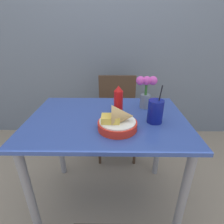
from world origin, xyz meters
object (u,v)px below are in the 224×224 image
object	(u,v)px
chair_far_window	(117,109)
drink_cup	(155,112)
ketchup_bottle	(118,101)
food_basket	(119,121)
flower_vase	(146,90)

from	to	relation	value
chair_far_window	drink_cup	world-z (taller)	drink_cup
ketchup_bottle	drink_cup	world-z (taller)	drink_cup
drink_cup	food_basket	bearing A→B (deg)	-158.13
drink_cup	flower_vase	size ratio (longest dim) A/B	1.05
chair_far_window	flower_vase	bearing A→B (deg)	-70.52
drink_cup	ketchup_bottle	bearing A→B (deg)	153.89
food_basket	drink_cup	xyz separation A→B (m)	(0.22, 0.09, 0.02)
chair_far_window	flower_vase	xyz separation A→B (m)	(0.19, -0.54, 0.40)
ketchup_bottle	drink_cup	bearing A→B (deg)	-26.11
flower_vase	chair_far_window	bearing A→B (deg)	109.48
chair_far_window	flower_vase	world-z (taller)	flower_vase
food_basket	flower_vase	distance (m)	0.38
drink_cup	flower_vase	xyz separation A→B (m)	(-0.03, 0.22, 0.07)
chair_far_window	drink_cup	distance (m)	0.86
food_basket	ketchup_bottle	xyz separation A→B (m)	(0.00, 0.20, 0.05)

